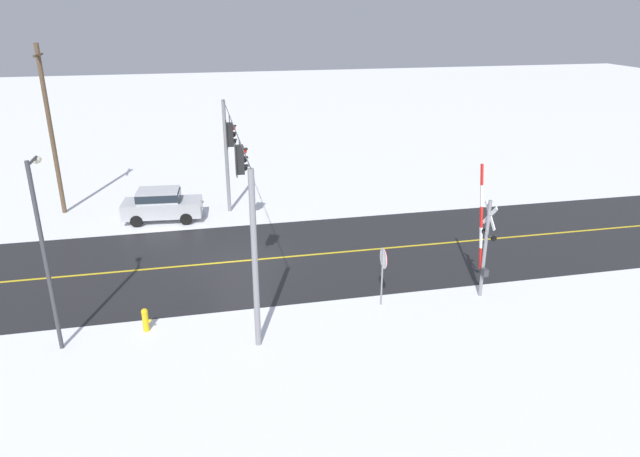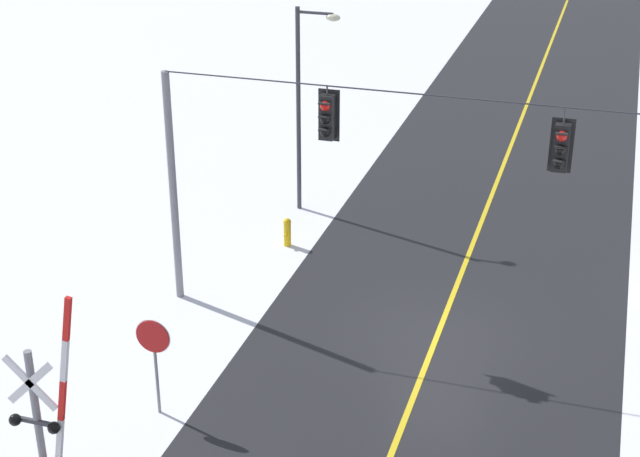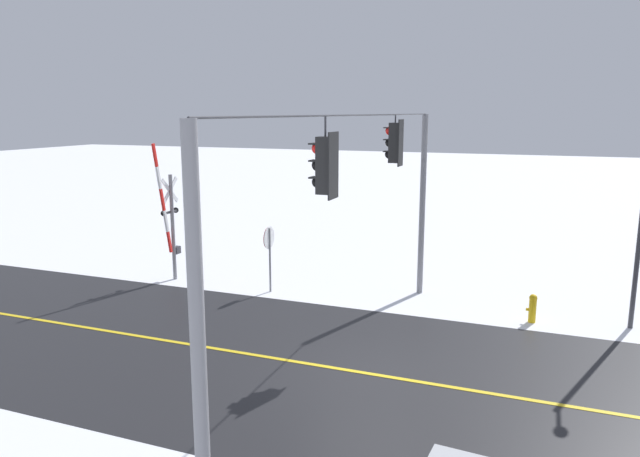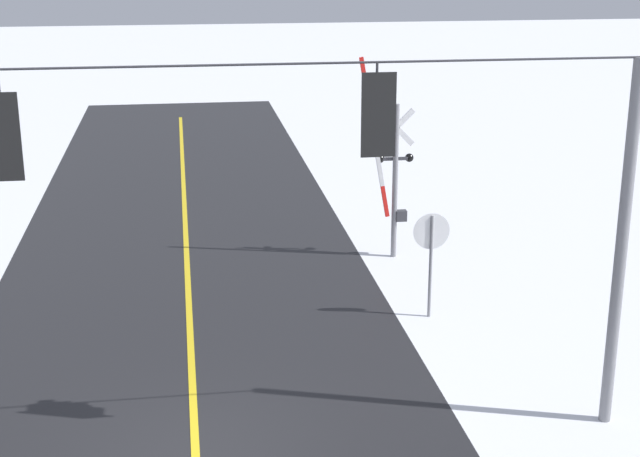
% 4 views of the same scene
% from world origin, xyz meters
% --- Properties ---
extents(ground_plane, '(160.00, 160.00, 0.00)m').
position_xyz_m(ground_plane, '(0.00, 0.00, 0.00)').
color(ground_plane, white).
extents(signal_span, '(14.20, 0.47, 6.22)m').
position_xyz_m(signal_span, '(-0.08, -0.01, 4.06)').
color(signal_span, gray).
rests_on(signal_span, ground).
extents(stop_sign, '(0.80, 0.09, 2.35)m').
position_xyz_m(stop_sign, '(-5.21, -4.99, 1.71)').
color(stop_sign, gray).
rests_on(stop_sign, ground).
extents(railroad_crossing, '(1.46, 0.31, 5.18)m').
position_xyz_m(railroad_crossing, '(-5.25, -9.08, 2.35)').
color(railroad_crossing, gray).
rests_on(railroad_crossing, ground).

